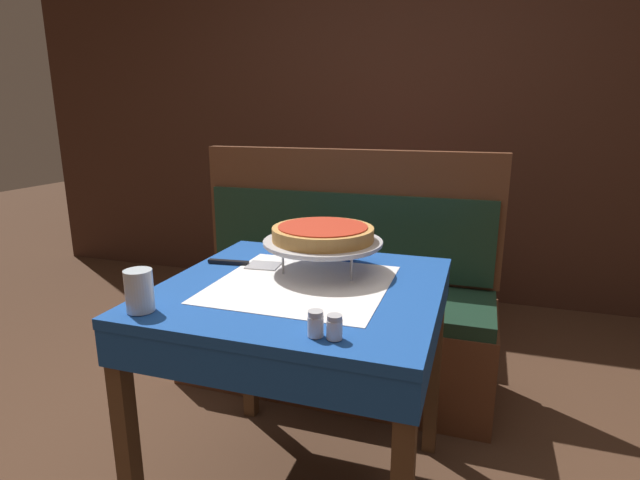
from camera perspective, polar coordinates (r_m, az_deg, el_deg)
The scene contains 11 objects.
dining_table_front at distance 1.57m, azimuth -2.06°, elevation -8.18°, with size 0.83×0.83×0.77m.
dining_table_rear at distance 3.05m, azimuth 7.13°, elevation 2.70°, with size 0.72×0.72×0.77m.
booth_bench at distance 2.41m, azimuth 1.78°, elevation -8.80°, with size 1.46×0.50×1.11m.
back_wall_panel at distance 3.51m, azimuth 10.17°, elevation 12.94°, with size 6.00×0.04×2.40m, color #3D2319.
pizza_pan_stand at distance 1.62m, azimuth 0.33°, elevation -0.36°, with size 0.39×0.39×0.10m.
deep_dish_pizza at distance 1.61m, azimuth 0.33°, elevation 0.80°, with size 0.33×0.33×0.05m.
pizza_server at distance 1.73m, azimuth -8.33°, elevation -2.71°, with size 0.26×0.10×0.01m.
water_glass_near at distance 1.39m, azimuth -19.95°, elevation -5.46°, with size 0.07×0.07×0.11m.
salt_shaker at distance 1.18m, azimuth -0.51°, elevation -9.54°, with size 0.04×0.04×0.06m.
pepper_shaker at distance 1.17m, azimuth 1.67°, elevation -9.92°, with size 0.04×0.04×0.06m.
condiment_caddy at distance 3.03m, azimuth 8.45°, elevation 5.46°, with size 0.14×0.14×0.16m.
Camera 1 is at (0.50, -1.35, 1.28)m, focal length 28.00 mm.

